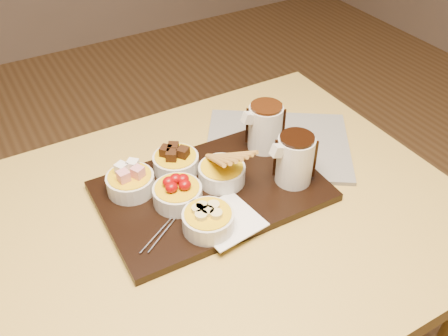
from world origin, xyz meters
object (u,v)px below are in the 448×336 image
serving_board (212,191)px  pitcher_dark_chocolate (295,160)px  bowl_strawberries (178,195)px  pitcher_milk_chocolate (265,128)px  dining_table (176,262)px  newspaper (277,144)px

serving_board → pitcher_dark_chocolate: bearing=-20.0°
bowl_strawberries → pitcher_milk_chocolate: (0.26, 0.07, 0.03)m
dining_table → bowl_strawberries: bowl_strawberries is taller
dining_table → bowl_strawberries: 0.15m
serving_board → bowl_strawberries: (-0.08, -0.00, 0.03)m
bowl_strawberries → newspaper: (0.30, 0.08, -0.03)m
serving_board → pitcher_milk_chocolate: size_ratio=4.31×
serving_board → bowl_strawberries: bearing=-176.4°
pitcher_dark_chocolate → dining_table: bearing=178.7°
serving_board → bowl_strawberries: bowl_strawberries is taller
dining_table → newspaper: (0.34, 0.12, 0.10)m
pitcher_dark_chocolate → newspaper: pitcher_dark_chocolate is taller
pitcher_dark_chocolate → newspaper: size_ratio=0.32×
dining_table → newspaper: size_ratio=3.56×
pitcher_dark_chocolate → pitcher_milk_chocolate: (0.01, 0.13, 0.00)m
serving_board → newspaper: size_ratio=1.37×
dining_table → pitcher_dark_chocolate: pitcher_dark_chocolate is taller
dining_table → bowl_strawberries: bearing=52.9°
dining_table → pitcher_milk_chocolate: (0.29, 0.12, 0.17)m
dining_table → pitcher_milk_chocolate: size_ratio=11.24×
pitcher_dark_chocolate → newspaper: 0.16m
serving_board → pitcher_dark_chocolate: (0.16, -0.06, 0.06)m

